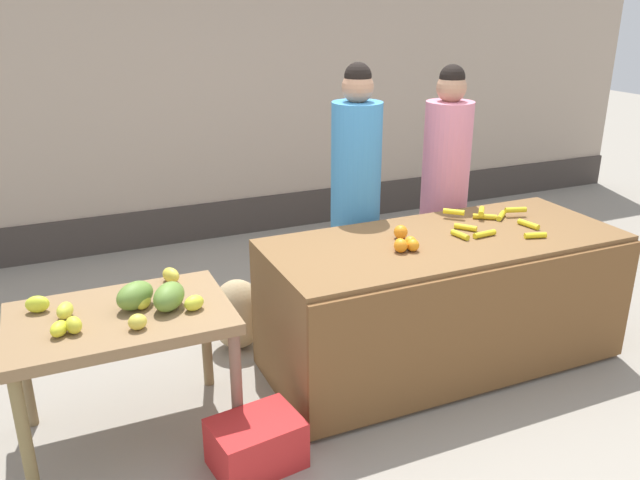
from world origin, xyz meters
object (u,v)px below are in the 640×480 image
vendor_woman_pink_shirt (444,190)px  produce_crate (256,443)px  vendor_woman_blue_shirt (355,199)px  produce_sack (237,314)px

vendor_woman_pink_shirt → produce_crate: bearing=-147.1°
vendor_woman_blue_shirt → vendor_woman_pink_shirt: (0.72, -0.00, -0.02)m
vendor_woman_pink_shirt → produce_crate: vendor_woman_pink_shirt is taller
produce_crate → produce_sack: (0.27, 1.18, 0.12)m
vendor_woman_pink_shirt → vendor_woman_blue_shirt: bearing=179.8°
produce_sack → produce_crate: bearing=-102.7°
vendor_woman_pink_shirt → produce_sack: vendor_woman_pink_shirt is taller
vendor_woman_blue_shirt → produce_crate: (-1.15, -1.21, -0.80)m
vendor_woman_pink_shirt → produce_crate: size_ratio=4.10×
produce_crate → produce_sack: 1.21m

